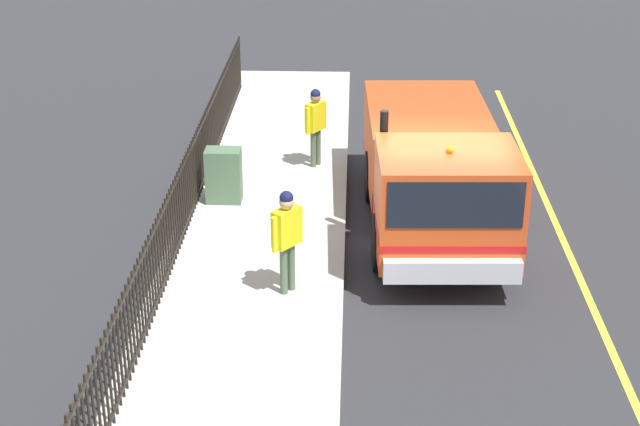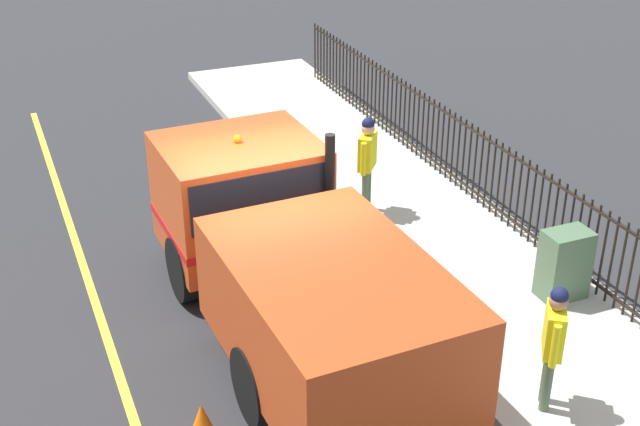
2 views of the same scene
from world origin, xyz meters
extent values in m
plane|color=#2B2B2D|center=(0.00, 0.00, 0.00)|extent=(45.73, 45.73, 0.00)
cube|color=#B7B2A8|center=(2.95, 0.00, 0.08)|extent=(3.03, 20.78, 0.17)
cube|color=yellow|center=(-2.41, 0.00, 0.00)|extent=(0.12, 18.71, 0.01)
cube|color=#D84C1E|center=(-0.18, 0.98, 1.32)|extent=(2.27, 1.95, 1.67)
cube|color=black|center=(-0.18, 0.98, 1.69)|extent=(2.10, 1.98, 0.74)
cube|color=#B8411A|center=(-0.06, -2.18, 1.17)|extent=(2.33, 3.58, 1.37)
cube|color=silver|center=(-0.21, 1.99, 0.63)|extent=(2.10, 0.27, 0.36)
cube|color=red|center=(-0.18, 0.98, 0.95)|extent=(2.30, 1.97, 0.12)
cylinder|color=black|center=(-1.15, 0.66, 0.48)|extent=(0.33, 0.97, 0.96)
cylinder|color=black|center=(0.82, 0.73, 0.48)|extent=(0.33, 0.97, 0.96)
cylinder|color=black|center=(-1.05, -2.21, 0.48)|extent=(0.33, 0.97, 0.96)
cylinder|color=black|center=(0.92, -2.14, 0.48)|extent=(0.33, 0.97, 0.96)
sphere|color=orange|center=(-0.18, 0.98, 2.20)|extent=(0.12, 0.12, 0.12)
cylinder|color=black|center=(0.81, -0.02, 1.48)|extent=(0.14, 0.14, 2.01)
cube|color=yellow|center=(2.30, 1.86, 1.26)|extent=(0.47, 0.50, 0.59)
sphere|color=tan|center=(2.30, 1.86, 1.66)|extent=(0.22, 0.22, 0.22)
sphere|color=#14193F|center=(2.30, 1.86, 1.74)|extent=(0.21, 0.21, 0.21)
cylinder|color=#4C6047|center=(2.35, 1.93, 0.56)|extent=(0.12, 0.12, 0.80)
cylinder|color=#4C6047|center=(2.24, 1.80, 0.56)|extent=(0.12, 0.12, 0.80)
cylinder|color=yellow|center=(2.47, 2.07, 1.23)|extent=(0.09, 0.09, 0.56)
cylinder|color=yellow|center=(2.13, 1.66, 1.23)|extent=(0.09, 0.09, 0.56)
cube|color=yellow|center=(2.08, -3.48, 1.22)|extent=(0.43, 0.49, 0.57)
sphere|color=#997051|center=(2.08, -3.48, 1.61)|extent=(0.21, 0.21, 0.21)
sphere|color=#14193F|center=(2.08, -3.48, 1.69)|extent=(0.20, 0.20, 0.20)
cylinder|color=#4C6047|center=(2.03, -3.55, 0.55)|extent=(0.11, 0.11, 0.77)
cylinder|color=#4C6047|center=(2.12, -3.41, 0.55)|extent=(0.11, 0.11, 0.77)
cylinder|color=yellow|center=(1.93, -3.69, 1.19)|extent=(0.09, 0.09, 0.54)
cylinder|color=yellow|center=(2.22, -3.27, 1.19)|extent=(0.09, 0.09, 0.54)
cylinder|color=black|center=(4.22, -2.51, 0.83)|extent=(0.04, 0.04, 1.34)
cylinder|color=black|center=(4.22, -2.32, 0.83)|extent=(0.04, 0.04, 1.34)
cylinder|color=black|center=(4.22, -2.14, 0.83)|extent=(0.04, 0.04, 1.34)
cylinder|color=black|center=(4.22, -1.95, 0.83)|extent=(0.04, 0.04, 1.34)
cylinder|color=black|center=(4.22, -1.77, 0.83)|extent=(0.04, 0.04, 1.34)
cylinder|color=black|center=(4.22, -1.58, 0.83)|extent=(0.04, 0.04, 1.34)
cylinder|color=black|center=(4.22, -1.39, 0.83)|extent=(0.04, 0.04, 1.34)
cylinder|color=black|center=(4.22, -1.21, 0.83)|extent=(0.04, 0.04, 1.34)
cylinder|color=black|center=(4.22, -1.02, 0.83)|extent=(0.04, 0.04, 1.34)
cylinder|color=black|center=(4.22, -0.84, 0.83)|extent=(0.04, 0.04, 1.34)
cylinder|color=black|center=(4.22, -0.65, 0.83)|extent=(0.04, 0.04, 1.34)
cylinder|color=black|center=(4.22, -0.46, 0.83)|extent=(0.04, 0.04, 1.34)
cylinder|color=black|center=(4.22, -0.28, 0.83)|extent=(0.04, 0.04, 1.34)
cylinder|color=black|center=(4.22, -0.09, 0.83)|extent=(0.04, 0.04, 1.34)
cylinder|color=black|center=(4.22, 0.09, 0.83)|extent=(0.04, 0.04, 1.34)
cylinder|color=black|center=(4.22, 0.28, 0.83)|extent=(0.04, 0.04, 1.34)
cylinder|color=black|center=(4.22, 0.46, 0.83)|extent=(0.04, 0.04, 1.34)
cylinder|color=black|center=(4.22, 0.65, 0.83)|extent=(0.04, 0.04, 1.34)
cylinder|color=black|center=(4.22, 0.84, 0.83)|extent=(0.04, 0.04, 1.34)
cylinder|color=black|center=(4.22, 1.02, 0.83)|extent=(0.04, 0.04, 1.34)
cylinder|color=black|center=(4.22, 1.21, 0.83)|extent=(0.04, 0.04, 1.34)
cylinder|color=black|center=(4.22, 1.39, 0.83)|extent=(0.04, 0.04, 1.34)
cylinder|color=black|center=(4.22, 1.58, 0.83)|extent=(0.04, 0.04, 1.34)
cylinder|color=black|center=(4.22, 1.77, 0.83)|extent=(0.04, 0.04, 1.34)
cylinder|color=black|center=(4.22, 1.95, 0.83)|extent=(0.04, 0.04, 1.34)
cylinder|color=black|center=(4.22, 2.14, 0.83)|extent=(0.04, 0.04, 1.34)
cylinder|color=black|center=(4.22, 2.32, 0.83)|extent=(0.04, 0.04, 1.34)
cylinder|color=black|center=(4.22, 2.51, 0.83)|extent=(0.04, 0.04, 1.34)
cylinder|color=black|center=(4.22, 2.70, 0.83)|extent=(0.04, 0.04, 1.34)
cylinder|color=black|center=(4.22, 2.88, 0.83)|extent=(0.04, 0.04, 1.34)
cylinder|color=black|center=(4.22, 3.07, 0.83)|extent=(0.04, 0.04, 1.34)
cylinder|color=black|center=(4.22, 3.25, 0.83)|extent=(0.04, 0.04, 1.34)
cylinder|color=black|center=(4.22, 3.44, 0.83)|extent=(0.04, 0.04, 1.34)
cylinder|color=black|center=(4.22, 3.63, 0.83)|extent=(0.04, 0.04, 1.34)
cylinder|color=black|center=(4.22, 3.81, 0.83)|extent=(0.04, 0.04, 1.34)
cylinder|color=black|center=(4.22, 4.00, 0.83)|extent=(0.04, 0.04, 1.34)
cylinder|color=black|center=(4.22, 4.18, 0.83)|extent=(0.04, 0.04, 1.34)
cylinder|color=black|center=(4.22, 4.37, 0.83)|extent=(0.04, 0.04, 1.34)
cylinder|color=black|center=(4.22, 4.56, 0.83)|extent=(0.04, 0.04, 1.34)
cylinder|color=black|center=(4.22, 4.74, 0.83)|extent=(0.04, 0.04, 1.34)
cylinder|color=black|center=(4.22, 4.93, 0.83)|extent=(0.04, 0.04, 1.34)
cylinder|color=black|center=(4.22, 5.11, 0.83)|extent=(0.04, 0.04, 1.34)
cylinder|color=black|center=(4.22, 5.30, 0.83)|extent=(0.04, 0.04, 1.34)
cylinder|color=black|center=(4.22, 5.49, 0.83)|extent=(0.04, 0.04, 1.34)
cylinder|color=black|center=(4.22, 5.67, 0.83)|extent=(0.04, 0.04, 1.34)
cylinder|color=black|center=(4.22, 5.86, 0.83)|extent=(0.04, 0.04, 1.34)
cylinder|color=black|center=(4.22, 6.04, 0.83)|extent=(0.04, 0.04, 1.34)
cylinder|color=black|center=(4.22, 6.23, 0.83)|extent=(0.04, 0.04, 1.34)
cylinder|color=black|center=(4.22, 6.42, 0.83)|extent=(0.04, 0.04, 1.34)
cylinder|color=black|center=(4.22, 6.60, 0.83)|extent=(0.04, 0.04, 1.34)
cylinder|color=black|center=(4.22, 6.79, 0.83)|extent=(0.04, 0.04, 1.34)
cylinder|color=black|center=(4.22, 6.97, 0.83)|extent=(0.04, 0.04, 1.34)
cylinder|color=black|center=(4.22, 7.16, 0.83)|extent=(0.04, 0.04, 1.34)
cylinder|color=black|center=(4.22, 7.35, 0.83)|extent=(0.04, 0.04, 1.34)
cylinder|color=black|center=(4.22, 7.53, 0.83)|extent=(0.04, 0.04, 1.34)
cylinder|color=black|center=(4.22, 7.72, 0.83)|extent=(0.04, 0.04, 1.34)
cylinder|color=black|center=(4.22, 7.90, 0.83)|extent=(0.04, 0.04, 1.34)
cylinder|color=black|center=(4.22, 8.09, 0.83)|extent=(0.04, 0.04, 1.34)
cylinder|color=black|center=(4.22, 8.28, 0.83)|extent=(0.04, 0.04, 1.34)
cylinder|color=black|center=(4.22, 8.46, 0.83)|extent=(0.04, 0.04, 1.34)
cylinder|color=black|center=(4.22, 8.65, 0.83)|extent=(0.04, 0.04, 1.34)
cylinder|color=black|center=(4.22, 8.83, 0.83)|extent=(0.04, 0.04, 1.34)
cube|color=black|center=(4.22, 0.00, 1.39)|extent=(0.04, 17.67, 0.04)
cube|color=black|center=(4.22, 0.00, 0.33)|extent=(0.04, 17.67, 0.04)
cube|color=#4C6B4C|center=(3.72, -1.59, 0.68)|extent=(0.65, 0.44, 1.02)
cone|color=orange|center=(-1.75, -2.40, 0.28)|extent=(0.39, 0.39, 0.56)
camera|label=1|loc=(1.32, 15.05, 7.46)|focal=54.45mm
camera|label=2|loc=(-3.37, -9.75, 6.77)|focal=47.86mm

